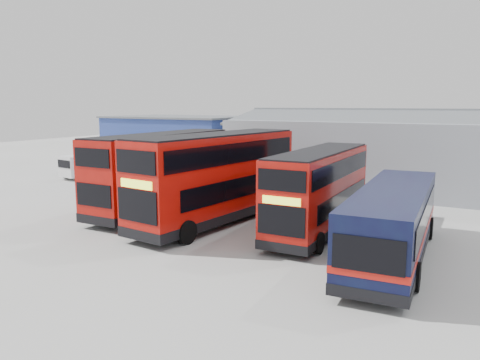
% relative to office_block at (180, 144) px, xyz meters
% --- Properties ---
extents(ground_plane, '(120.00, 120.00, 0.00)m').
position_rel_office_block_xyz_m(ground_plane, '(14.00, -17.99, -2.58)').
color(ground_plane, '#9F9F9A').
rests_on(ground_plane, ground).
extents(office_block, '(12.30, 8.32, 5.12)m').
position_rel_office_block_xyz_m(office_block, '(0.00, 0.00, 0.00)').
color(office_block, navy).
rests_on(office_block, ground).
extents(maintenance_shed, '(30.50, 12.00, 5.89)m').
position_rel_office_block_xyz_m(maintenance_shed, '(22.00, 2.01, 0.02)').
color(maintenance_shed, gray).
rests_on(maintenance_shed, ground).
extents(double_decker_left, '(2.86, 10.81, 4.55)m').
position_rel_office_block_xyz_m(double_decker_left, '(8.48, -13.19, -0.32)').
color(double_decker_left, '#B1100A').
rests_on(double_decker_left, ground).
extents(double_decker_centre, '(3.83, 11.35, 4.71)m').
position_rel_office_block_xyz_m(double_decker_centre, '(12.82, -14.06, -0.23)').
color(double_decker_centre, '#B1100A').
rests_on(double_decker_centre, ground).
extents(double_decker_right, '(2.64, 9.61, 4.04)m').
position_rel_office_block_xyz_m(double_decker_right, '(18.11, -13.17, -0.57)').
color(double_decker_right, '#B1100A').
rests_on(double_decker_right, ground).
extents(single_decker_blue, '(3.24, 10.97, 2.93)m').
position_rel_office_block_xyz_m(single_decker_blue, '(22.11, -15.65, -1.12)').
color(single_decker_blue, black).
rests_on(single_decker_blue, ground).
extents(panel_van, '(2.39, 4.74, 1.99)m').
position_rel_office_block_xyz_m(panel_van, '(-4.96, -6.49, -1.47)').
color(panel_van, silver).
rests_on(panel_van, ground).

